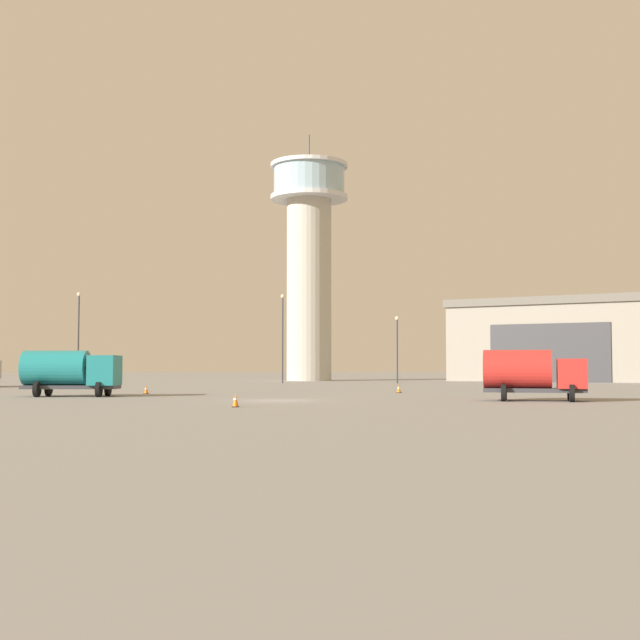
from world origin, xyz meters
TOP-DOWN VIEW (x-y plane):
  - ground_plane at (0.00, 0.00)m, footprint 400.00×400.00m
  - control_tower at (6.74, 62.18)m, footprint 10.35×10.35m
  - hangar at (39.98, 57.42)m, footprint 32.02×29.35m
  - truck_fuel_tanker_teal at (-13.44, 7.74)m, footprint 6.39×3.72m
  - truck_fuel_tanker_red at (14.63, -1.86)m, footprint 6.20×4.24m
  - light_post_west at (2.47, 46.68)m, footprint 0.44×0.44m
  - light_post_east at (-19.58, 42.44)m, footprint 0.44×0.44m
  - light_post_centre at (15.38, 44.72)m, footprint 0.44×0.44m
  - traffic_cone_near_left at (-2.41, -7.51)m, footprint 0.36×0.36m
  - traffic_cone_near_right at (9.55, 12.69)m, footprint 0.36×0.36m
  - traffic_cone_mid_apron at (-9.00, 12.49)m, footprint 0.36×0.36m

SIDE VIEW (x-z plane):
  - ground_plane at x=0.00m, z-range 0.00..0.00m
  - traffic_cone_mid_apron at x=-9.00m, z-range 0.00..0.62m
  - traffic_cone_near_right at x=9.55m, z-range 0.00..0.62m
  - traffic_cone_near_left at x=-2.41m, z-range 0.00..0.68m
  - truck_fuel_tanker_red at x=14.63m, z-range 0.15..3.11m
  - truck_fuel_tanker_teal at x=-13.44m, z-range 0.18..3.22m
  - light_post_centre at x=15.38m, z-range 0.80..8.40m
  - hangar at x=39.98m, z-range 0.02..10.61m
  - light_post_east at x=-19.58m, z-range 0.86..10.72m
  - light_post_west at x=2.47m, z-range 0.86..11.04m
  - control_tower at x=6.74m, z-range 0.63..33.77m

